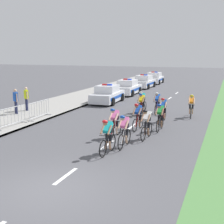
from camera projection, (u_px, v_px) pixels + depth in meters
ground_plane at (48, 190)px, 10.00m from camera, size 160.00×160.00×0.00m
sidewalk_slab at (57, 105)px, 25.53m from camera, size 4.46×60.00×0.12m
kerb_edge at (81, 106)px, 24.80m from camera, size 0.16×60.00×0.13m
lane_markings_centre at (141, 119)px, 20.28m from camera, size 0.14×29.60×0.01m
cyclist_lead at (108, 136)px, 13.33m from camera, size 0.42×1.72×1.56m
cyclist_second at (124, 130)px, 14.26m from camera, size 0.42×1.72×1.56m
cyclist_third at (115, 122)px, 15.94m from camera, size 0.42×1.72×1.56m
cyclist_fourth at (147, 123)px, 15.63m from camera, size 0.43×1.72×1.56m
cyclist_fifth at (138, 116)px, 17.39m from camera, size 0.44×1.72×1.56m
cyclist_sixth at (160, 117)px, 17.29m from camera, size 0.42×1.72×1.56m
cyclist_seventh at (163, 109)px, 19.44m from camera, size 0.42×1.72×1.56m
cyclist_eighth at (142, 104)px, 21.49m from camera, size 0.42×1.72×1.56m
cyclist_ninth at (157, 103)px, 22.00m from camera, size 0.42×1.72×1.56m
cyclist_tenth at (142, 102)px, 22.46m from camera, size 0.45×1.72×1.56m
cyclist_eleventh at (191, 105)px, 20.87m from camera, size 0.44×1.72×1.56m
police_car_nearest at (107, 95)px, 26.79m from camera, size 2.14×4.47×1.59m
police_car_second at (128, 88)px, 31.95m from camera, size 2.02×4.41×1.59m
police_car_third at (144, 82)px, 37.84m from camera, size 2.08×4.44×1.59m
police_car_furthest at (155, 78)px, 42.94m from camera, size 2.10×4.45×1.59m
crowd_barrier_middle at (11, 117)px, 17.88m from camera, size 0.63×2.32×1.07m
crowd_barrier_rear at (39, 110)px, 20.11m from camera, size 0.57×2.32×1.07m
spectator_closest at (26, 97)px, 22.56m from camera, size 0.46×0.39×1.68m
spectator_middle at (16, 100)px, 21.38m from camera, size 0.48×0.38×1.68m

